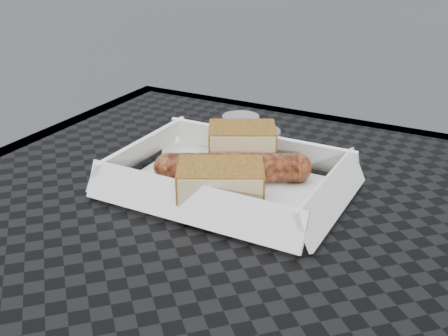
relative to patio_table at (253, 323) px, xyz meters
The scene contains 9 objects.
patio_table is the anchor object (origin of this frame).
food_tray 0.15m from the patio_table, 128.01° to the left, with size 0.22×0.15×0.00m, color white.
bratwurst 0.17m from the patio_table, 125.14° to the left, with size 0.16×0.10×0.03m.
bread_near 0.22m from the patio_table, 120.05° to the left, with size 0.08×0.06×0.05m, color olive.
bread_far 0.14m from the patio_table, 137.72° to the left, with size 0.09×0.06×0.04m, color olive.
veg_garnish 0.10m from the patio_table, 107.85° to the left, with size 0.03×0.03×0.00m.
napkin 0.28m from the patio_table, 128.28° to the left, with size 0.12×0.12×0.00m, color white.
condiment_cup_sauce 0.25m from the patio_table, 113.68° to the left, with size 0.05×0.05×0.03m, color maroon.
condiment_cup_empty 0.30m from the patio_table, 119.12° to the left, with size 0.05×0.05×0.03m, color silver.
Camera 1 is at (0.17, -0.38, 1.02)m, focal length 45.00 mm.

